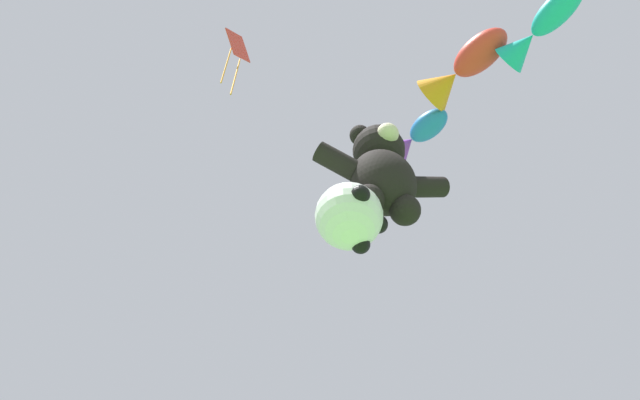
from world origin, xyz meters
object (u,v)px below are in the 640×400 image
(fish_kite_cobalt, at_px, (416,136))
(fish_kite_teal, at_px, (539,29))
(diamond_kite, at_px, (236,52))
(fish_kite_crimson, at_px, (461,69))
(teddy_bear_kite, at_px, (382,171))
(soccer_ball_kite, at_px, (350,217))

(fish_kite_cobalt, relative_size, fish_kite_teal, 0.80)
(fish_kite_cobalt, bearing_deg, diamond_kite, -171.68)
(fish_kite_crimson, relative_size, diamond_kite, 0.76)
(teddy_bear_kite, height_order, fish_kite_cobalt, fish_kite_cobalt)
(teddy_bear_kite, bearing_deg, fish_kite_teal, -41.70)
(fish_kite_crimson, bearing_deg, diamond_kite, 167.29)
(soccer_ball_kite, bearing_deg, fish_kite_crimson, -24.85)
(soccer_ball_kite, height_order, fish_kite_cobalt, fish_kite_cobalt)
(fish_kite_teal, bearing_deg, soccer_ball_kite, 142.42)
(fish_kite_crimson, distance_m, diamond_kite, 4.83)
(fish_kite_crimson, bearing_deg, fish_kite_teal, -57.51)
(soccer_ball_kite, bearing_deg, fish_kite_cobalt, 16.63)
(fish_kite_cobalt, height_order, fish_kite_teal, fish_kite_cobalt)
(fish_kite_cobalt, xyz_separation_m, fish_kite_teal, (1.28, -3.12, -0.19))
(fish_kite_crimson, bearing_deg, soccer_ball_kite, 155.15)
(soccer_ball_kite, relative_size, fish_kite_teal, 0.57)
(teddy_bear_kite, relative_size, fish_kite_teal, 1.23)
(fish_kite_teal, relative_size, diamond_kite, 0.71)
(soccer_ball_kite, bearing_deg, diamond_kite, -179.10)
(fish_kite_cobalt, distance_m, diamond_kite, 4.38)
(soccer_ball_kite, relative_size, fish_kite_cobalt, 0.71)
(fish_kite_teal, xyz_separation_m, diamond_kite, (-5.62, 2.49, 0.22))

